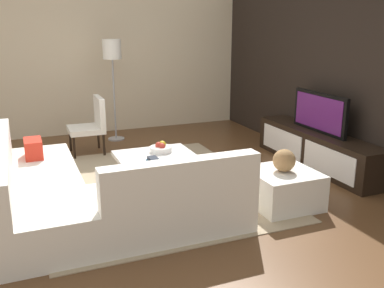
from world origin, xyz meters
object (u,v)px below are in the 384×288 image
object	(u,v)px
ottoman	(282,188)
decorative_ball	(284,160)
media_console	(316,149)
sectional_couch	(83,195)
book_stack	(154,161)
floor_lamp	(112,56)
fruit_bowl	(161,148)
television	(319,112)
coffee_table	(158,171)
accent_chair_near	(92,122)

from	to	relation	value
ottoman	decorative_ball	world-z (taller)	decorative_ball
media_console	sectional_couch	xyz separation A→B (m)	(0.52, -3.29, 0.03)
book_stack	floor_lamp	bearing A→B (deg)	177.30
fruit_bowl	television	bearing A→B (deg)	82.71
floor_lamp	coffee_table	bearing A→B (deg)	-0.08
coffee_table	decorative_ball	bearing A→B (deg)	45.23
television	accent_chair_near	size ratio (longest dim) A/B	1.24
accent_chair_near	floor_lamp	size ratio (longest dim) A/B	0.51
coffee_table	ottoman	xyz separation A→B (m)	(1.08, 1.09, -0.00)
floor_lamp	ottoman	size ratio (longest dim) A/B	2.42
fruit_bowl	book_stack	size ratio (longest dim) A/B	1.40
accent_chair_near	decorative_ball	world-z (taller)	accent_chair_near
television	sectional_couch	distance (m)	3.37
coffee_table	accent_chair_near	world-z (taller)	accent_chair_near
sectional_couch	ottoman	bearing A→B (deg)	77.60
media_console	sectional_couch	size ratio (longest dim) A/B	0.92
ottoman	decorative_ball	xyz separation A→B (m)	(-0.00, 0.00, 0.32)
coffee_table	media_console	bearing A→B (deg)	87.51
fruit_bowl	book_stack	bearing A→B (deg)	-28.62
decorative_ball	television	bearing A→B (deg)	129.06
fruit_bowl	sectional_couch	bearing A→B (deg)	-53.76
decorative_ball	book_stack	world-z (taller)	decorative_ball
ottoman	fruit_bowl	distance (m)	1.62
coffee_table	fruit_bowl	size ratio (longest dim) A/B	3.40
ottoman	book_stack	distance (m)	1.50
fruit_bowl	decorative_ball	size ratio (longest dim) A/B	1.14
coffee_table	floor_lamp	world-z (taller)	floor_lamp
accent_chair_near	floor_lamp	distance (m)	1.24
accent_chair_near	fruit_bowl	world-z (taller)	accent_chair_near
television	decorative_ball	size ratio (longest dim) A/B	4.37
floor_lamp	ottoman	bearing A→B (deg)	17.37
sectional_couch	fruit_bowl	distance (m)	1.37
television	floor_lamp	xyz separation A→B (m)	(-2.49, -2.29, 0.65)
television	book_stack	world-z (taller)	television
ottoman	accent_chair_near	bearing A→B (deg)	-150.73
media_console	floor_lamp	world-z (taller)	floor_lamp
media_console	decorative_ball	xyz separation A→B (m)	(0.98, -1.21, 0.27)
fruit_bowl	decorative_ball	bearing A→B (deg)	38.06
accent_chair_near	sectional_couch	bearing A→B (deg)	-6.70
decorative_ball	coffee_table	bearing A→B (deg)	-134.77
accent_chair_near	coffee_table	bearing A→B (deg)	21.06
fruit_bowl	book_stack	distance (m)	0.46
book_stack	accent_chair_near	bearing A→B (deg)	-169.24
ottoman	decorative_ball	size ratio (longest dim) A/B	2.84
television	accent_chair_near	distance (m)	3.36
media_console	accent_chair_near	world-z (taller)	accent_chair_near
sectional_couch	decorative_ball	world-z (taller)	sectional_couch
coffee_table	fruit_bowl	distance (m)	0.31
fruit_bowl	decorative_ball	xyz separation A→B (m)	(1.26, 0.99, 0.09)
television	fruit_bowl	xyz separation A→B (m)	(-0.28, -2.20, -0.34)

